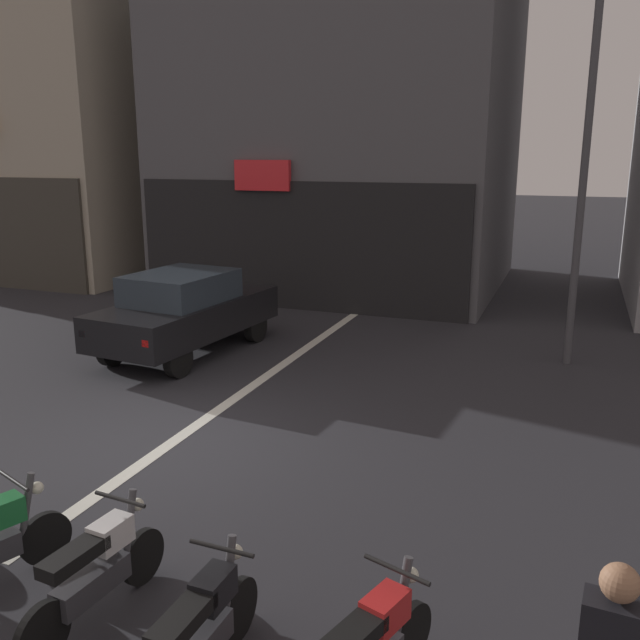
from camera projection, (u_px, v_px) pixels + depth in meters
ground_plane at (172, 443)px, 9.27m from camera, size 120.00×120.00×0.00m
lane_centre_line at (324, 335)px, 14.71m from camera, size 0.20×18.00×0.01m
building_corner_left at (55, 115)px, 23.52m from camera, size 9.69×9.35×10.33m
car_black_crossing_near at (185, 310)px, 13.19m from camera, size 2.15×4.25×1.64m
street_lamp at (588, 124)px, 11.75m from camera, size 0.36×0.36×7.22m
motorcycle_white_row_centre at (97, 570)px, 5.67m from camera, size 0.55×1.67×0.98m
motorcycle_black_row_right_mid at (201, 632)px, 4.94m from camera, size 0.55×1.67×0.98m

